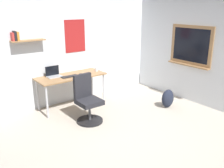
% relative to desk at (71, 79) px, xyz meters
% --- Properties ---
extents(ground_plane, '(5.20, 5.20, 0.00)m').
position_rel_desk_xyz_m(ground_plane, '(0.05, -2.06, -0.67)').
color(ground_plane, '#ADA393').
rests_on(ground_plane, ground).
extents(wall_back, '(5.00, 0.30, 2.60)m').
position_rel_desk_xyz_m(wall_back, '(0.04, 0.39, 0.64)').
color(wall_back, silver).
rests_on(wall_back, ground).
extents(wall_right, '(0.22, 5.00, 2.60)m').
position_rel_desk_xyz_m(wall_right, '(2.49, -2.03, 0.64)').
color(wall_right, silver).
rests_on(wall_right, ground).
extents(desk, '(1.53, 0.63, 0.74)m').
position_rel_desk_xyz_m(desk, '(0.00, 0.00, 0.00)').
color(desk, '#997047').
rests_on(desk, ground).
extents(office_chair, '(0.52, 0.52, 0.95)m').
position_rel_desk_xyz_m(office_chair, '(-0.12, -0.86, -0.26)').
color(office_chair, black).
rests_on(office_chair, ground).
extents(laptop, '(0.31, 0.21, 0.23)m').
position_rel_desk_xyz_m(laptop, '(-0.34, 0.15, 0.13)').
color(laptop, '#ADAFB5').
rests_on(laptop, desk).
extents(keyboard, '(0.37, 0.13, 0.02)m').
position_rel_desk_xyz_m(keyboard, '(-0.08, -0.08, 0.08)').
color(keyboard, black).
rests_on(keyboard, desk).
extents(computer_mouse, '(0.10, 0.06, 0.03)m').
position_rel_desk_xyz_m(computer_mouse, '(0.20, -0.08, 0.09)').
color(computer_mouse, '#262628').
rests_on(computer_mouse, desk).
extents(coffee_mug, '(0.08, 0.08, 0.09)m').
position_rel_desk_xyz_m(coffee_mug, '(0.67, -0.03, 0.12)').
color(coffee_mug, silver).
rests_on(coffee_mug, desk).
extents(backpack, '(0.32, 0.22, 0.42)m').
position_rel_desk_xyz_m(backpack, '(1.69, -1.37, -0.45)').
color(backpack, '#1E2333').
rests_on(backpack, ground).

